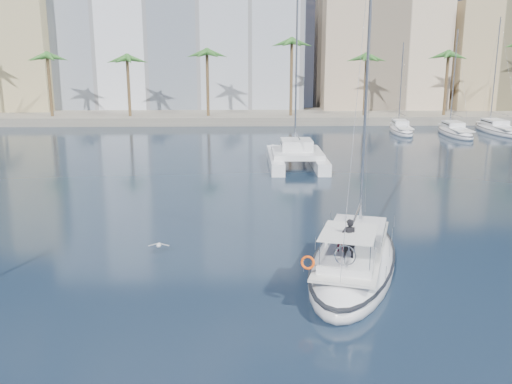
{
  "coord_description": "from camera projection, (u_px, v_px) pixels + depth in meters",
  "views": [
    {
      "loc": [
        -1.29,
        -27.56,
        11.06
      ],
      "look_at": [
        -0.49,
        1.5,
        3.65
      ],
      "focal_mm": 40.0,
      "sensor_mm": 36.0,
      "label": 1
    }
  ],
  "objects": [
    {
      "name": "ground",
      "position": [
        266.0,
        267.0,
        29.47
      ],
      "size": [
        160.0,
        160.0,
        0.0
      ],
      "primitive_type": "plane",
      "color": "black",
      "rests_on": "ground"
    },
    {
      "name": "quay",
      "position": [
        249.0,
        116.0,
        88.4
      ],
      "size": [
        120.0,
        14.0,
        1.2
      ],
      "primitive_type": "cube",
      "color": "gray",
      "rests_on": "ground"
    },
    {
      "name": "building_modern",
      "position": [
        177.0,
        29.0,
        96.4
      ],
      "size": [
        42.0,
        16.0,
        28.0
      ],
      "primitive_type": "cube",
      "color": "white",
      "rests_on": "ground"
    },
    {
      "name": "building_beige",
      "position": [
        379.0,
        53.0,
        95.38
      ],
      "size": [
        20.0,
        14.0,
        20.0
      ],
      "primitive_type": "cube",
      "color": "beige",
      "rests_on": "ground"
    },
    {
      "name": "building_tan_right",
      "position": [
        501.0,
        60.0,
        94.23
      ],
      "size": [
        18.0,
        12.0,
        18.0
      ],
      "primitive_type": "cube",
      "color": "tan",
      "rests_on": "ground"
    },
    {
      "name": "palm_left",
      "position": [
        11.0,
        53.0,
        81.23
      ],
      "size": [
        3.6,
        3.6,
        12.3
      ],
      "color": "brown",
      "rests_on": "ground"
    },
    {
      "name": "palm_centre",
      "position": [
        249.0,
        52.0,
        82.14
      ],
      "size": [
        3.6,
        3.6,
        12.3
      ],
      "color": "brown",
      "rests_on": "ground"
    },
    {
      "name": "palm_right",
      "position": [
        482.0,
        52.0,
        83.04
      ],
      "size": [
        3.6,
        3.6,
        12.3
      ],
      "color": "brown",
      "rests_on": "ground"
    },
    {
      "name": "main_sloop",
      "position": [
        354.0,
        262.0,
        28.72
      ],
      "size": [
        7.67,
        13.35,
        18.89
      ],
      "rotation": [
        0.0,
        0.0,
        -0.3
      ],
      "color": "white",
      "rests_on": "ground"
    },
    {
      "name": "catamaran",
      "position": [
        296.0,
        154.0,
        54.5
      ],
      "size": [
        5.3,
        10.53,
        15.5
      ],
      "rotation": [
        0.0,
        0.0,
        -0.0
      ],
      "color": "white",
      "rests_on": "ground"
    },
    {
      "name": "seagull",
      "position": [
        159.0,
        245.0,
        31.39
      ],
      "size": [
        1.16,
        0.5,
        0.21
      ],
      "color": "silver",
      "rests_on": "ground"
    },
    {
      "name": "moored_yacht_a",
      "position": [
        401.0,
        133.0,
        75.52
      ],
      "size": [
        3.37,
        9.52,
        11.9
      ],
      "primitive_type": null,
      "rotation": [
        0.0,
        0.0,
        -0.07
      ],
      "color": "white",
      "rests_on": "ground"
    },
    {
      "name": "moored_yacht_b",
      "position": [
        455.0,
        135.0,
        73.76
      ],
      "size": [
        3.32,
        10.83,
        13.72
      ],
      "primitive_type": null,
      "rotation": [
        0.0,
        0.0,
        -0.02
      ],
      "color": "white",
      "rests_on": "ground"
    },
    {
      "name": "moored_yacht_c",
      "position": [
        498.0,
        133.0,
        75.87
      ],
      "size": [
        3.98,
        12.33,
        15.54
      ],
      "primitive_type": null,
      "rotation": [
        0.0,
        0.0,
        0.03
      ],
      "color": "white",
      "rests_on": "ground"
    }
  ]
}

